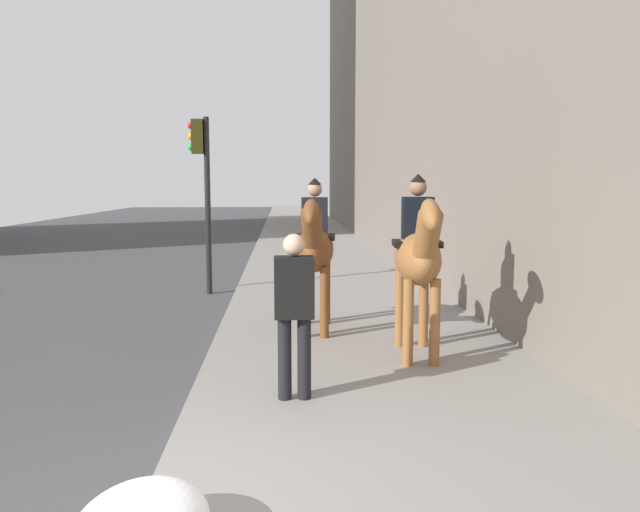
% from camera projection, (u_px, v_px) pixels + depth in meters
% --- Properties ---
extents(mounted_horse_near, '(2.15, 0.71, 2.29)m').
position_uv_depth(mounted_horse_near, '(314.00, 247.00, 9.04)').
color(mounted_horse_near, brown).
rests_on(mounted_horse_near, sidewalk_slab).
extents(mounted_horse_far, '(2.15, 0.68, 2.32)m').
position_uv_depth(mounted_horse_far, '(418.00, 256.00, 7.67)').
color(mounted_horse_far, brown).
rests_on(mounted_horse_far, sidewalk_slab).
extents(pedestrian_greeting, '(0.26, 0.40, 1.70)m').
position_uv_depth(pedestrian_greeting, '(294.00, 305.00, 6.18)').
color(pedestrian_greeting, black).
rests_on(pedestrian_greeting, sidewalk_slab).
extents(traffic_light_near_curb, '(0.20, 0.44, 3.69)m').
position_uv_depth(traffic_light_near_curb, '(203.00, 176.00, 12.71)').
color(traffic_light_near_curb, black).
rests_on(traffic_light_near_curb, ground).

